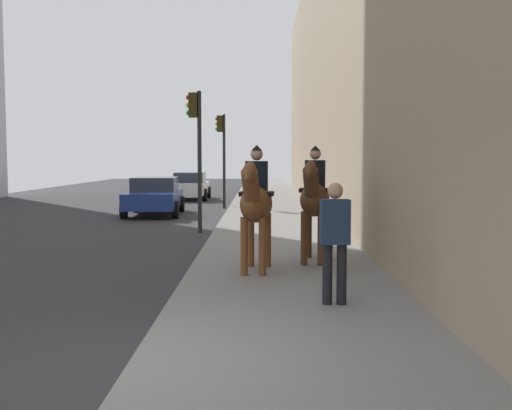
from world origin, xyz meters
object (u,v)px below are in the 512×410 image
Objects in this scene: mounted_horse_near at (256,202)px; mounted_horse_far at (314,198)px; car_near_lane at (154,196)px; traffic_light_near_curb at (196,139)px; car_far_lane at (191,186)px; pedestrian_greeting at (335,235)px; traffic_light_far_curb at (222,146)px.

mounted_horse_near is 1.53m from mounted_horse_far.
car_near_lane is 1.12× the size of traffic_light_near_curb.
car_near_lane and car_far_lane have the same top height.
car_near_lane is 8.72m from car_far_lane.
mounted_horse_near is 2.73m from pedestrian_greeting.
pedestrian_greeting reaches higher than car_far_lane.
traffic_light_far_curb reaches higher than car_near_lane.
car_near_lane is at bearing 177.06° from car_far_lane.
car_far_lane is (21.18, 3.56, -0.64)m from mounted_horse_near.
mounted_horse_far is at bearing -167.18° from car_far_lane.
traffic_light_near_curb is at bearing 178.76° from traffic_light_far_curb.
mounted_horse_near is 13.11m from car_near_lane.
mounted_horse_far reaches higher than pedestrian_greeting.
pedestrian_greeting is at bearing -162.81° from traffic_light_near_curb.
traffic_light_near_curb is at bearing -158.99° from mounted_horse_near.
mounted_horse_far is 6.57m from traffic_light_near_curb.
pedestrian_greeting is 0.37× the size of car_near_lane.
mounted_horse_far is at bearing 21.18° from car_near_lane.
traffic_light_near_curb is (9.25, 2.86, 1.63)m from pedestrian_greeting.
car_far_lane is 1.00× the size of traffic_light_near_curb.
pedestrian_greeting is 24.12m from car_far_lane.
mounted_horse_far is at bearing -2.17° from pedestrian_greeting.
car_far_lane is at bearing 9.42° from pedestrian_greeting.
traffic_light_near_curb is (5.75, 2.89, 1.33)m from mounted_horse_far.
traffic_light_near_curb is at bearing -143.25° from mounted_horse_far.
mounted_horse_near is 0.99× the size of mounted_horse_far.
traffic_light_far_curb is (8.86, -0.19, -0.02)m from traffic_light_near_curb.
mounted_horse_near is 21.49m from car_far_lane.
car_near_lane is at bearing 21.20° from traffic_light_near_curb.
mounted_horse_near is at bearing -170.75° from car_far_lane.
car_near_lane is at bearing -155.85° from mounted_horse_near.
car_far_lane is at bearing -156.79° from mounted_horse_far.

